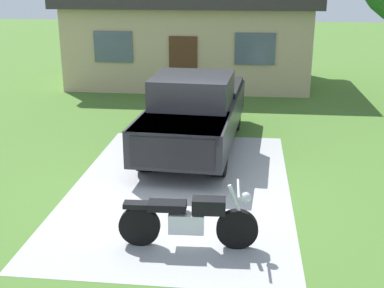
# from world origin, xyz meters

# --- Properties ---
(ground_plane) EXTENTS (80.00, 80.00, 0.00)m
(ground_plane) POSITION_xyz_m (0.00, 0.00, 0.00)
(ground_plane) COLOR #466E2B
(driveway_pad) EXTENTS (4.41, 7.02, 0.01)m
(driveway_pad) POSITION_xyz_m (0.00, 0.00, 0.00)
(driveway_pad) COLOR #A3A3A3
(driveway_pad) RESTS_ON ground
(motorcycle) EXTENTS (2.21, 0.70, 1.09)m
(motorcycle) POSITION_xyz_m (0.45, -2.35, 0.47)
(motorcycle) COLOR black
(motorcycle) RESTS_ON ground
(pickup_truck) EXTENTS (2.33, 5.73, 1.90)m
(pickup_truck) POSITION_xyz_m (0.03, 2.63, 0.95)
(pickup_truck) COLOR black
(pickup_truck) RESTS_ON ground
(neighbor_house) EXTENTS (9.60, 5.60, 3.50)m
(neighbor_house) POSITION_xyz_m (-1.03, 10.88, 1.79)
(neighbor_house) COLOR tan
(neighbor_house) RESTS_ON ground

